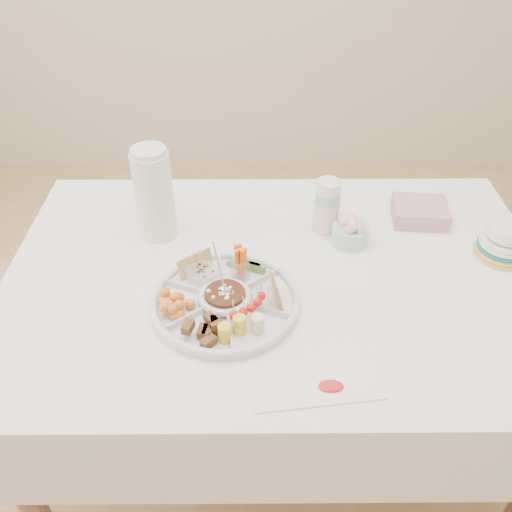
{
  "coord_description": "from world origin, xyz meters",
  "views": [
    {
      "loc": [
        -0.07,
        -1.15,
        1.73
      ],
      "look_at": [
        -0.06,
        -0.03,
        0.84
      ],
      "focal_mm": 38.0,
      "sensor_mm": 36.0,
      "label": 1
    }
  ],
  "objects_px": {
    "dining_table": "(275,362)",
    "thermos": "(154,192)",
    "plate_stack": "(505,241)",
    "party_tray": "(225,299)"
  },
  "relations": [
    {
      "from": "party_tray",
      "to": "thermos",
      "type": "distance_m",
      "value": 0.4
    },
    {
      "from": "plate_stack",
      "to": "party_tray",
      "type": "bearing_deg",
      "value": -165.28
    },
    {
      "from": "party_tray",
      "to": "thermos",
      "type": "relative_size",
      "value": 1.31
    },
    {
      "from": "dining_table",
      "to": "party_tray",
      "type": "relative_size",
      "value": 4.0
    },
    {
      "from": "plate_stack",
      "to": "thermos",
      "type": "bearing_deg",
      "value": 173.66
    },
    {
      "from": "dining_table",
      "to": "party_tray",
      "type": "height_order",
      "value": "party_tray"
    },
    {
      "from": "dining_table",
      "to": "party_tray",
      "type": "xyz_separation_m",
      "value": [
        -0.14,
        -0.13,
        0.4
      ]
    },
    {
      "from": "dining_table",
      "to": "thermos",
      "type": "relative_size",
      "value": 5.23
    },
    {
      "from": "dining_table",
      "to": "thermos",
      "type": "xyz_separation_m",
      "value": [
        -0.36,
        0.19,
        0.52
      ]
    },
    {
      "from": "party_tray",
      "to": "thermos",
      "type": "xyz_separation_m",
      "value": [
        -0.21,
        0.32,
        0.12
      ]
    }
  ]
}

